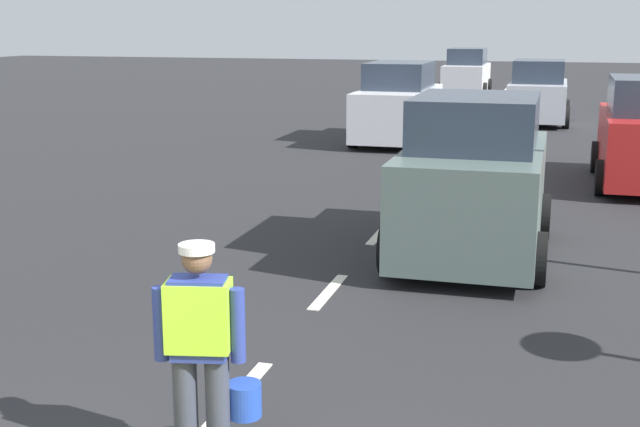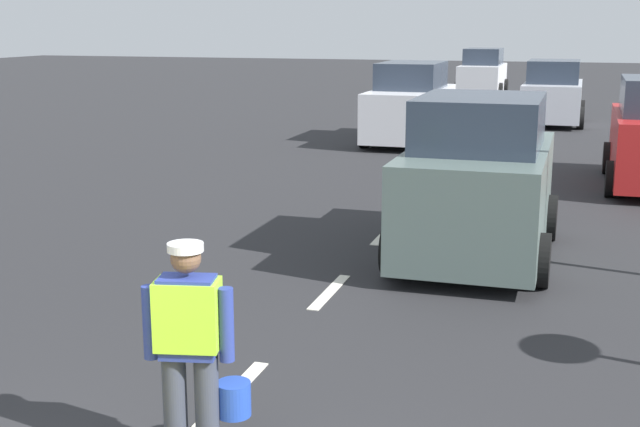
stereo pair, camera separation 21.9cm
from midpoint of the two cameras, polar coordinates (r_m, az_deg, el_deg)
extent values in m
plane|color=#28282B|center=(25.08, 10.92, 5.20)|extent=(96.00, 96.00, 0.00)
cube|color=silver|center=(7.66, -5.03, -11.91)|extent=(0.14, 1.40, 0.01)
cube|color=silver|center=(10.31, 1.27, -5.28)|extent=(0.14, 1.40, 0.01)
cube|color=silver|center=(13.11, 4.86, -1.38)|extent=(0.14, 1.40, 0.01)
cube|color=silver|center=(15.98, 7.17, 1.14)|extent=(0.14, 1.40, 0.01)
cube|color=silver|center=(18.89, 8.77, 2.88)|extent=(0.14, 1.40, 0.01)
cube|color=silver|center=(21.83, 9.95, 4.16)|extent=(0.14, 1.40, 0.01)
cube|color=silver|center=(24.78, 10.84, 5.13)|extent=(0.14, 1.40, 0.01)
cube|color=silver|center=(27.74, 11.55, 5.89)|extent=(0.14, 1.40, 0.01)
cube|color=silver|center=(30.71, 12.13, 6.50)|extent=(0.14, 1.40, 0.01)
cube|color=silver|center=(33.69, 12.60, 7.01)|extent=(0.14, 1.40, 0.01)
cube|color=silver|center=(36.67, 13.00, 7.43)|extent=(0.14, 1.40, 0.01)
cube|color=silver|center=(39.65, 13.34, 7.79)|extent=(0.14, 1.40, 0.01)
cube|color=silver|center=(42.63, 13.63, 8.10)|extent=(0.14, 1.40, 0.01)
cube|color=silver|center=(45.62, 13.88, 8.37)|extent=(0.14, 1.40, 0.01)
cube|color=silver|center=(48.61, 14.10, 8.61)|extent=(0.14, 1.40, 0.01)
cube|color=silver|center=(51.60, 14.30, 8.82)|extent=(0.14, 1.40, 0.01)
cylinder|color=#383D4C|center=(6.50, -8.72, -12.76)|extent=(0.18, 0.18, 0.82)
cylinder|color=#383D4C|center=(6.45, -6.60, -12.90)|extent=(0.18, 0.18, 0.82)
cube|color=navy|center=(6.21, -7.86, -6.90)|extent=(0.44, 0.32, 0.60)
cube|color=#A5EA33|center=(6.20, -7.87, -6.73)|extent=(0.51, 0.37, 0.51)
cylinder|color=navy|center=(6.29, -10.35, -7.21)|extent=(0.11, 0.11, 0.55)
cylinder|color=navy|center=(6.17, -5.29, -7.45)|extent=(0.11, 0.11, 0.55)
sphere|color=brown|center=(6.07, -7.99, -2.99)|extent=(0.22, 0.22, 0.22)
cylinder|color=silver|center=(6.05, -8.01, -2.26)|extent=(0.26, 0.26, 0.06)
cylinder|color=#2347B7|center=(6.49, -4.84, -12.30)|extent=(0.26, 0.26, 0.26)
cylinder|color=black|center=(19.32, 19.11, 3.55)|extent=(0.22, 0.68, 0.68)
cylinder|color=black|center=(16.75, 19.35, 2.21)|extent=(0.22, 0.68, 0.68)
cube|color=slate|center=(11.92, 11.09, 1.19)|extent=(1.82, 3.94, 1.35)
cube|color=#2D3847|center=(11.66, 11.25, 6.04)|extent=(1.60, 2.17, 0.70)
cylinder|color=black|center=(13.33, 7.61, 0.27)|extent=(0.22, 0.68, 0.68)
cylinder|color=black|center=(13.16, 15.60, -0.25)|extent=(0.22, 0.68, 0.68)
cylinder|color=black|center=(10.99, 5.45, -2.36)|extent=(0.22, 0.68, 0.68)
cylinder|color=black|center=(10.79, 15.17, -3.05)|extent=(0.22, 0.68, 0.68)
cube|color=silver|center=(28.35, 15.55, 7.34)|extent=(1.76, 4.01, 1.14)
cube|color=#2D3847|center=(28.19, 15.65, 9.18)|extent=(1.55, 2.21, 0.70)
cylinder|color=black|center=(29.67, 13.83, 6.86)|extent=(0.22, 0.68, 0.68)
cylinder|color=black|center=(29.62, 17.33, 6.64)|extent=(0.22, 0.68, 0.68)
cylinder|color=black|center=(27.20, 13.50, 6.37)|extent=(0.22, 0.68, 0.68)
cylinder|color=black|center=(27.14, 17.31, 6.14)|extent=(0.22, 0.68, 0.68)
cube|color=silver|center=(38.47, 11.01, 8.91)|extent=(1.74, 4.16, 1.18)
cube|color=#2D3847|center=(38.53, 11.09, 10.31)|extent=(1.53, 2.29, 0.70)
cylinder|color=black|center=(37.14, 12.14, 8.06)|extent=(0.22, 0.68, 0.68)
cylinder|color=black|center=(37.34, 9.39, 8.19)|extent=(0.22, 0.68, 0.68)
cylinder|color=black|center=(39.70, 12.48, 8.33)|extent=(0.22, 0.68, 0.68)
cylinder|color=black|center=(39.89, 9.91, 8.46)|extent=(0.22, 0.68, 0.68)
cube|color=silver|center=(23.14, 6.34, 6.76)|extent=(1.78, 4.35, 1.27)
cube|color=#2D3847|center=(23.16, 6.45, 9.21)|extent=(1.57, 2.39, 0.70)
cylinder|color=black|center=(21.72, 8.00, 5.07)|extent=(0.22, 0.68, 0.68)
cylinder|color=black|center=(22.08, 3.31, 5.30)|extent=(0.22, 0.68, 0.68)
cylinder|color=black|center=(24.36, 9.04, 5.86)|extent=(0.22, 0.68, 0.68)
cylinder|color=black|center=(24.68, 4.82, 6.06)|extent=(0.22, 0.68, 0.68)
camera|label=1|loc=(0.11, -89.34, 0.15)|focal=47.65mm
camera|label=2|loc=(0.11, 90.66, -0.15)|focal=47.65mm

